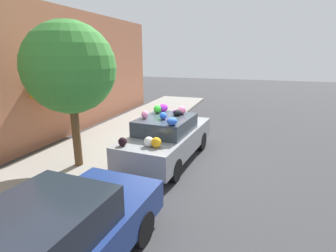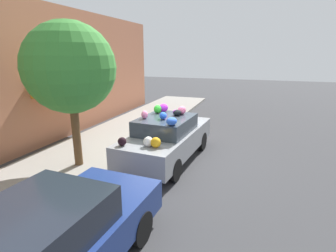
# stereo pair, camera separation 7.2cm
# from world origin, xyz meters

# --- Properties ---
(ground_plane) EXTENTS (60.00, 60.00, 0.00)m
(ground_plane) POSITION_xyz_m (0.00, 0.00, 0.00)
(ground_plane) COLOR #38383A
(sidewalk_curb) EXTENTS (24.00, 3.20, 0.13)m
(sidewalk_curb) POSITION_xyz_m (0.00, 2.70, 0.07)
(sidewalk_curb) COLOR gray
(sidewalk_curb) RESTS_ON ground
(building_facade) EXTENTS (18.00, 1.20, 5.25)m
(building_facade) POSITION_xyz_m (0.06, 4.92, 2.60)
(building_facade) COLOR #B26B4C
(building_facade) RESTS_ON ground
(street_tree) EXTENTS (2.56, 2.56, 4.19)m
(street_tree) POSITION_xyz_m (-1.56, 2.27, 3.03)
(street_tree) COLOR brown
(street_tree) RESTS_ON sidewalk_curb
(fire_hydrant) EXTENTS (0.20, 0.20, 0.70)m
(fire_hydrant) POSITION_xyz_m (2.75, 1.62, 0.48)
(fire_hydrant) COLOR #B2B2B7
(fire_hydrant) RESTS_ON sidewalk_curb
(art_car) EXTENTS (4.44, 2.00, 1.77)m
(art_car) POSITION_xyz_m (-0.02, -0.08, 0.80)
(art_car) COLOR gray
(art_car) RESTS_ON ground
(parked_car_plain) EXTENTS (4.34, 1.96, 1.46)m
(parked_car_plain) POSITION_xyz_m (-5.29, -0.08, 0.75)
(parked_car_plain) COLOR navy
(parked_car_plain) RESTS_ON ground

